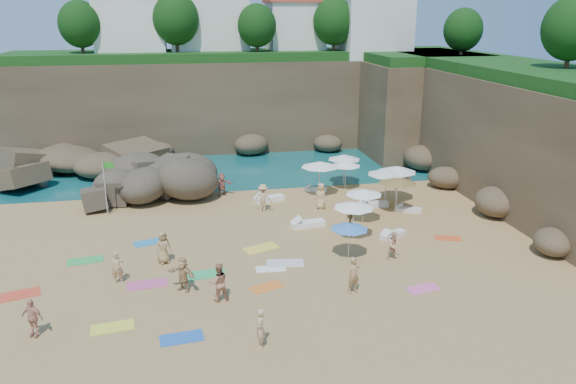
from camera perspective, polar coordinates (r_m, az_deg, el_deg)
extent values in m
plane|color=tan|center=(30.81, -2.63, -5.43)|extent=(120.00, 120.00, 0.00)
plane|color=#0C4751|center=(59.43, -6.79, 5.87)|extent=(120.00, 120.00, 0.00)
cube|color=brown|center=(53.99, -4.40, 9.06)|extent=(44.00, 8.00, 8.00)
cube|color=brown|center=(43.47, 21.39, 5.77)|extent=(8.00, 30.00, 8.00)
cube|color=brown|center=(53.02, 12.75, 8.52)|extent=(10.00, 12.00, 8.00)
cube|color=white|center=(54.23, -15.67, 15.68)|extent=(6.00, 5.00, 5.50)
cube|color=white|center=(55.14, -8.07, 16.69)|extent=(7.00, 6.00, 6.50)
cube|color=white|center=(55.16, 0.68, 16.07)|extent=(5.00, 5.00, 5.00)
cube|color=#B2472D|center=(55.15, 0.69, 18.93)|extent=(5.40, 5.40, 0.50)
cube|color=white|center=(55.05, 8.58, 16.41)|extent=(6.00, 6.00, 6.00)
sphere|color=#11380F|center=(52.69, -20.38, 15.70)|extent=(3.60, 3.60, 3.60)
sphere|color=#11380F|center=(52.06, -11.35, 16.86)|extent=(4.05, 4.05, 4.05)
sphere|color=#11380F|center=(51.53, -3.18, 16.53)|extent=(3.42, 3.42, 3.42)
sphere|color=#11380F|center=(52.91, 4.69, 16.88)|extent=(3.78, 3.78, 3.78)
sphere|color=#11380F|center=(49.66, 17.36, 15.47)|extent=(3.15, 3.15, 3.15)
sphere|color=#11380F|center=(39.98, 26.89, 14.61)|extent=(3.60, 3.60, 3.60)
cylinder|color=white|center=(60.44, -24.32, 7.52)|extent=(0.10, 0.10, 6.00)
cylinder|color=white|center=(60.11, -22.92, 7.65)|extent=(0.10, 0.10, 6.00)
cylinder|color=white|center=(59.81, -21.51, 7.77)|extent=(0.10, 0.10, 6.00)
cylinder|color=silver|center=(36.53, -18.09, 0.36)|extent=(0.07, 0.07, 3.50)
cube|color=#218721|center=(36.10, -17.77, 2.61)|extent=(0.60, 0.19, 0.39)
cylinder|color=silver|center=(40.42, 5.83, 1.63)|extent=(0.06, 0.06, 1.92)
cone|color=white|center=(40.17, 5.87, 2.88)|extent=(2.15, 2.15, 0.33)
cylinder|color=silver|center=(37.56, 9.90, 0.47)|extent=(0.07, 0.07, 2.26)
cone|color=silver|center=(37.26, 9.98, 2.05)|extent=(2.54, 2.54, 0.39)
cylinder|color=silver|center=(41.48, 5.68, 2.20)|extent=(0.06, 0.06, 2.12)
cone|color=silver|center=(41.22, 5.73, 3.56)|extent=(2.38, 2.38, 0.36)
cylinder|color=silver|center=(38.14, 10.92, 0.72)|extent=(0.07, 0.07, 2.31)
cone|color=white|center=(37.83, 11.01, 2.31)|extent=(2.60, 2.60, 0.39)
cylinder|color=silver|center=(38.75, 3.20, 1.27)|extent=(0.07, 0.07, 2.29)
cone|color=white|center=(38.45, 3.23, 2.83)|extent=(2.57, 2.57, 0.39)
cylinder|color=silver|center=(36.07, 10.96, -0.40)|extent=(0.06, 0.06, 2.16)
cone|color=red|center=(35.77, 11.06, 1.17)|extent=(2.43, 2.43, 0.37)
cylinder|color=silver|center=(34.08, 7.65, -1.48)|extent=(0.06, 0.06, 1.97)
cone|color=white|center=(33.78, 7.71, 0.02)|extent=(2.21, 2.21, 0.34)
cylinder|color=silver|center=(38.06, 10.83, 0.40)|extent=(0.06, 0.06, 1.94)
cone|color=silver|center=(37.80, 10.91, 1.73)|extent=(2.18, 2.18, 0.33)
cylinder|color=silver|center=(31.55, 6.63, -2.98)|extent=(0.06, 0.06, 2.03)
cone|color=white|center=(31.23, 6.69, -1.32)|extent=(2.28, 2.28, 0.35)
cylinder|color=silver|center=(29.18, 6.20, -5.02)|extent=(0.05, 0.05, 1.76)
cone|color=#3B7ACA|center=(28.86, 6.26, -3.49)|extent=(1.97, 1.97, 0.30)
cube|color=white|center=(37.81, -1.93, -0.70)|extent=(2.16, 1.20, 0.32)
cube|color=white|center=(39.94, 2.83, 0.25)|extent=(1.64, 0.99, 0.24)
cube|color=silver|center=(37.16, 8.67, -1.25)|extent=(1.96, 0.76, 0.30)
cube|color=white|center=(33.38, 2.04, -3.26)|extent=(2.11, 0.92, 0.32)
cube|color=silver|center=(36.63, 12.10, -1.76)|extent=(1.77, 1.18, 0.26)
cube|color=silver|center=(32.42, 10.61, -4.27)|extent=(1.75, 1.25, 0.26)
cube|color=blue|center=(23.00, -10.75, -14.36)|extent=(1.77, 1.03, 0.03)
cube|color=#CA4E82|center=(27.38, -14.11, -9.07)|extent=(1.95, 1.14, 0.03)
cube|color=orange|center=(26.35, -2.23, -9.62)|extent=(1.71, 1.32, 0.03)
cube|color=green|center=(30.75, -19.90, -6.56)|extent=(1.88, 1.13, 0.03)
cube|color=yellow|center=(24.34, -17.41, -12.98)|extent=(1.78, 1.06, 0.03)
cube|color=white|center=(28.08, -1.78, -7.80)|extent=(1.49, 0.78, 0.03)
cube|color=#DB4126|center=(28.38, -25.78, -9.40)|extent=(2.06, 1.42, 0.03)
cube|color=#2381BC|center=(32.06, -13.92, -4.98)|extent=(1.86, 1.30, 0.03)
cube|color=pink|center=(26.92, 13.56, -9.51)|extent=(1.63, 1.03, 0.03)
cube|color=#EB5125|center=(32.94, 15.94, -4.53)|extent=(1.62, 1.14, 0.03)
cube|color=#31AE5E|center=(27.80, -8.41, -8.27)|extent=(2.04, 1.16, 0.03)
cube|color=yellow|center=(30.42, -2.75, -5.72)|extent=(2.09, 1.58, 0.03)
cube|color=silver|center=(28.66, -0.29, -7.23)|extent=(1.99, 1.21, 0.03)
imported|color=tan|center=(27.57, -16.93, -7.38)|extent=(0.60, 0.42, 1.55)
imported|color=#AF7357|center=(25.02, -7.05, -9.09)|extent=(0.94, 0.78, 1.77)
imported|color=tan|center=(35.69, -2.54, -0.59)|extent=(1.25, 0.94, 1.79)
imported|color=#9E7C4F|center=(33.23, 6.38, -2.40)|extent=(0.70, 0.93, 1.47)
imported|color=tan|center=(36.17, 3.34, -0.41)|extent=(0.82, 0.96, 1.72)
imported|color=#B16A58|center=(38.98, -6.73, 0.76)|extent=(1.56, 0.75, 1.62)
imported|color=#DEAE7E|center=(21.75, -2.85, -13.65)|extent=(0.43, 0.61, 1.60)
imported|color=tan|center=(24.77, -24.37, -12.80)|extent=(1.48, 1.80, 0.38)
imported|color=tan|center=(29.30, -12.47, -6.66)|extent=(1.45, 1.87, 0.45)
imported|color=tan|center=(26.38, -10.55, -9.41)|extent=(2.15, 2.17, 0.43)
imported|color=tan|center=(25.95, 6.63, -9.72)|extent=(1.16, 1.81, 0.41)
imported|color=#E1A680|center=(29.54, 10.69, -6.22)|extent=(0.78, 1.48, 0.55)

